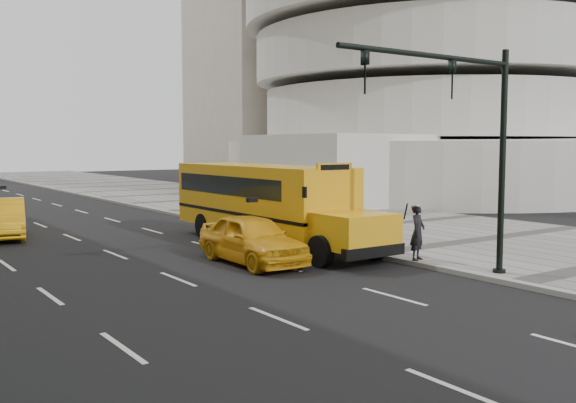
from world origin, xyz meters
TOP-DOWN VIEW (x-y plane):
  - ground at (0.00, 0.00)m, footprint 140.00×140.00m
  - sidewalk_museum at (12.00, 0.00)m, footprint 12.00×140.00m
  - curb_museum at (6.00, 0.00)m, footprint 0.30×140.00m
  - guggenheim at (29.37, 18.51)m, footprint 33.20×42.20m
  - school_bus at (4.50, -1.03)m, footprint 2.96×11.56m
  - taxi_near at (2.00, -4.15)m, footprint 1.97×4.67m
  - taxi_far at (-3.31, 6.51)m, footprint 2.62×5.07m
  - pedestrian at (6.15, -7.33)m, footprint 0.77×0.66m
  - traffic_signal at (5.19, -10.06)m, footprint 6.18×0.36m

SIDE VIEW (x-z plane):
  - ground at x=0.00m, z-range 0.00..0.00m
  - sidewalk_museum at x=12.00m, z-range 0.00..0.15m
  - curb_museum at x=6.00m, z-range 0.00..0.15m
  - taxi_near at x=2.00m, z-range 0.00..1.58m
  - taxi_far at x=-3.31m, z-range 0.00..1.59m
  - pedestrian at x=6.15m, z-range 0.15..1.94m
  - school_bus at x=4.50m, z-range 0.17..3.36m
  - traffic_signal at x=5.19m, z-range 0.89..7.29m
  - guggenheim at x=29.37m, z-range -3.92..31.08m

